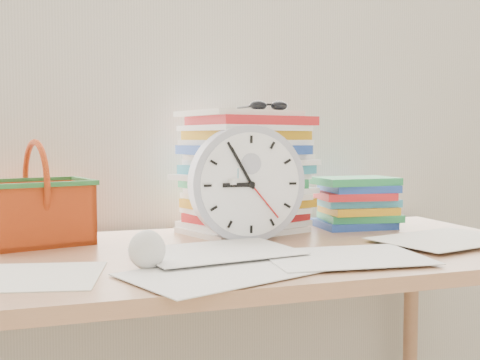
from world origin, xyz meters
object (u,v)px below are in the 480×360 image
object	(u,v)px
clock	(247,184)
basket	(36,193)
desk	(245,281)
book_stack	(358,202)
paper_stack	(245,172)

from	to	relation	value
clock	basket	bearing A→B (deg)	165.56
clock	basket	size ratio (longest dim) A/B	1.16
desk	book_stack	bearing A→B (deg)	26.61
clock	paper_stack	bearing A→B (deg)	72.42
desk	paper_stack	bearing A→B (deg)	70.85
book_stack	basket	size ratio (longest dim) A/B	1.00
desk	paper_stack	distance (m)	0.34
paper_stack	clock	bearing A→B (deg)	-107.58
clock	desk	bearing A→B (deg)	-111.55
paper_stack	clock	distance (m)	0.15
paper_stack	book_stack	size ratio (longest dim) A/B	1.33
desk	clock	bearing A→B (deg)	68.45
desk	basket	world-z (taller)	basket
basket	clock	bearing A→B (deg)	-28.88
desk	clock	world-z (taller)	clock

